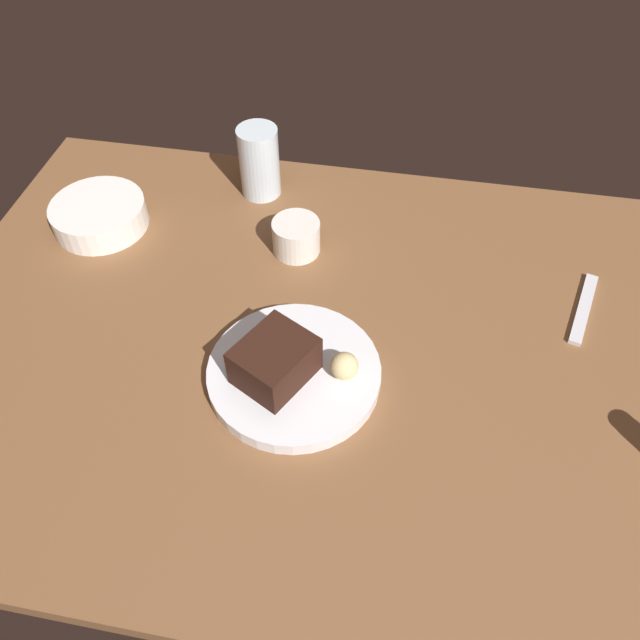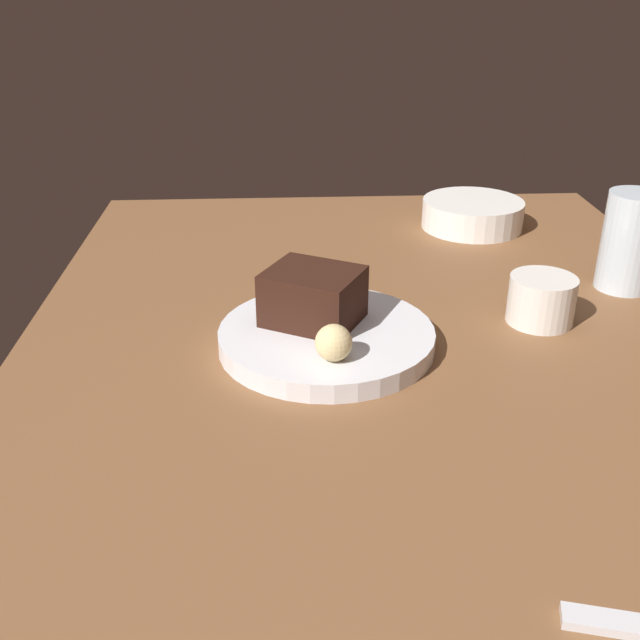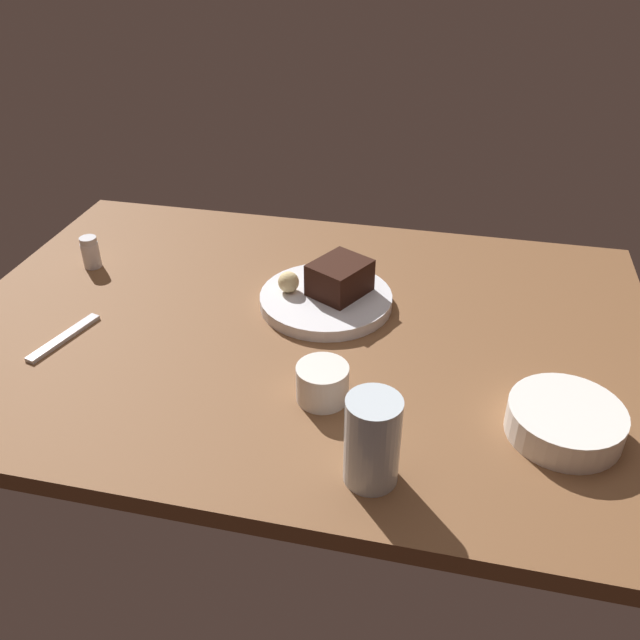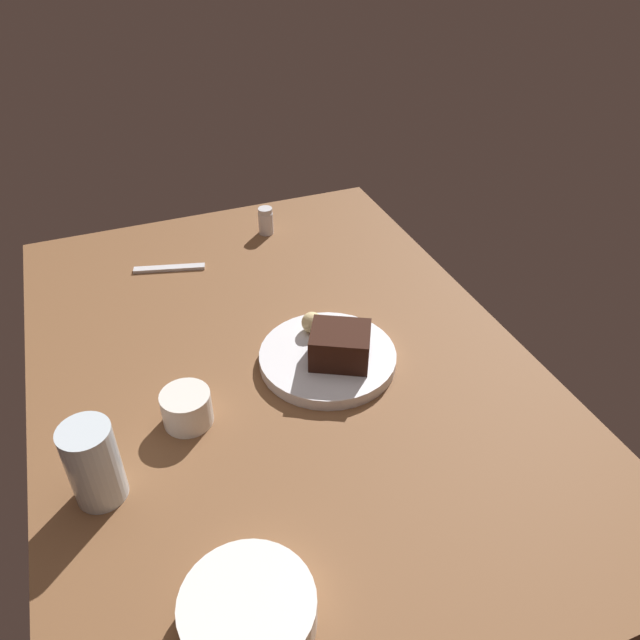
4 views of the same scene
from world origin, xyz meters
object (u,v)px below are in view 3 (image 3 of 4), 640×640
side_bowl (565,421)px  coffee_cup (322,383)px  bread_roll (289,282)px  dessert_spoon (64,338)px  dessert_plate (326,300)px  salt_shaker (91,252)px  water_glass (372,441)px  chocolate_cake_slice (340,278)px

side_bowl → coffee_cup: 34.10cm
bread_roll → dessert_spoon: size_ratio=0.25×
dessert_plate → salt_shaker: salt_shaker is taller
side_bowl → coffee_cup: coffee_cup is taller
bread_roll → coffee_cup: bread_roll is taller
salt_shaker → side_bowl: salt_shaker is taller
bread_roll → water_glass: 44.61cm
dessert_spoon → salt_shaker: bearing=-147.0°
chocolate_cake_slice → salt_shaker: chocolate_cake_slice is taller
coffee_cup → side_bowl: bearing=-0.2°
salt_shaker → coffee_cup: bearing=-29.0°
chocolate_cake_slice → salt_shaker: bearing=177.0°
chocolate_cake_slice → coffee_cup: (2.78, -26.85, -2.36)cm
salt_shaker → water_glass: size_ratio=0.50×
water_glass → coffee_cup: (-9.38, 13.99, -3.53)cm
salt_shaker → coffee_cup: (53.24, -29.51, -0.31)cm
dessert_plate → water_glass: (14.35, -39.49, 5.25)cm
bread_roll → salt_shaker: (-41.45, 4.30, -0.96)cm
water_glass → coffee_cup: 17.21cm
chocolate_cake_slice → dessert_plate: bearing=-148.3°
dessert_plate → coffee_cup: 26.03cm
coffee_cup → chocolate_cake_slice: bearing=95.9°
water_glass → dessert_spoon: bearing=160.6°
dessert_plate → dessert_spoon: dessert_plate is taller
water_glass → side_bowl: bearing=29.4°
chocolate_cake_slice → coffee_cup: bearing=-84.1°
chocolate_cake_slice → bread_roll: 9.23cm
dessert_plate → salt_shaker: bearing=175.2°
dessert_plate → dessert_spoon: bearing=-153.5°
dessert_plate → side_bowl: side_bowl is taller
bread_roll → salt_shaker: bearing=174.1°
salt_shaker → side_bowl: bearing=-18.7°
salt_shaker → dessert_plate: bearing=-4.8°
dessert_plate → bread_roll: 7.45cm
chocolate_cake_slice → bread_roll: chocolate_cake_slice is taller
bread_roll → water_glass: bearing=-61.6°
side_bowl → coffee_cup: (-34.10, 0.09, 0.60)cm
dessert_plate → salt_shaker: (-48.27, 4.01, 2.04)cm
side_bowl → water_glass: bearing=-150.6°
chocolate_cake_slice → coffee_cup: size_ratio=1.27×
side_bowl → chocolate_cake_slice: bearing=143.8°
chocolate_cake_slice → side_bowl: bearing=-36.2°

